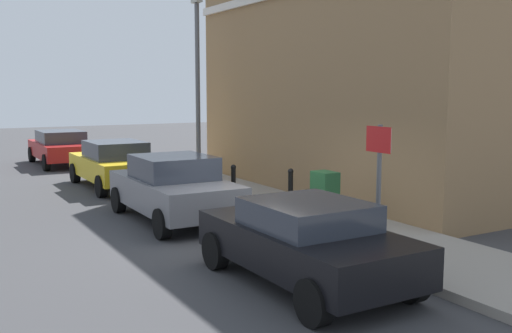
% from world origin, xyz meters
% --- Properties ---
extents(ground, '(80.00, 80.00, 0.00)m').
position_xyz_m(ground, '(0.00, 0.00, 0.00)').
color(ground, '#38383A').
extents(sidewalk, '(2.52, 30.00, 0.15)m').
position_xyz_m(sidewalk, '(1.94, 6.00, 0.07)').
color(sidewalk, gray).
rests_on(sidewalk, ground).
extents(corner_building, '(6.70, 11.02, 8.19)m').
position_xyz_m(corner_building, '(6.50, 3.51, 4.10)').
color(corner_building, olive).
rests_on(corner_building, ground).
extents(car_black, '(1.94, 3.94, 1.34)m').
position_xyz_m(car_black, '(-0.71, -2.79, 0.71)').
color(car_black, black).
rests_on(car_black, ground).
extents(car_grey, '(1.99, 4.14, 1.52)m').
position_xyz_m(car_grey, '(-0.74, 2.50, 0.77)').
color(car_grey, slate).
rests_on(car_grey, ground).
extents(car_yellow, '(1.93, 4.20, 1.46)m').
position_xyz_m(car_yellow, '(-0.58, 7.77, 0.75)').
color(car_yellow, gold).
rests_on(car_yellow, ground).
extents(car_red, '(1.98, 4.35, 1.39)m').
position_xyz_m(car_red, '(-0.84, 14.33, 0.74)').
color(car_red, maroon).
rests_on(car_red, ground).
extents(utility_cabinet, '(0.46, 0.61, 1.15)m').
position_xyz_m(utility_cabinet, '(1.65, -0.13, 0.68)').
color(utility_cabinet, '#1E4C28').
rests_on(utility_cabinet, sidewalk).
extents(bollard_near_cabinet, '(0.14, 0.14, 1.04)m').
position_xyz_m(bollard_near_cabinet, '(1.75, 1.35, 0.70)').
color(bollard_near_cabinet, black).
rests_on(bollard_near_cabinet, sidewalk).
extents(bollard_far_kerb, '(0.14, 0.14, 1.04)m').
position_xyz_m(bollard_far_kerb, '(0.93, 2.69, 0.70)').
color(bollard_far_kerb, black).
rests_on(bollard_far_kerb, sidewalk).
extents(street_sign, '(0.08, 0.60, 2.30)m').
position_xyz_m(street_sign, '(0.92, -2.61, 1.66)').
color(street_sign, '#59595B').
rests_on(street_sign, sidewalk).
extents(lamppost, '(0.20, 0.44, 5.72)m').
position_xyz_m(lamppost, '(1.82, 6.72, 3.30)').
color(lamppost, '#59595B').
rests_on(lamppost, sidewalk).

